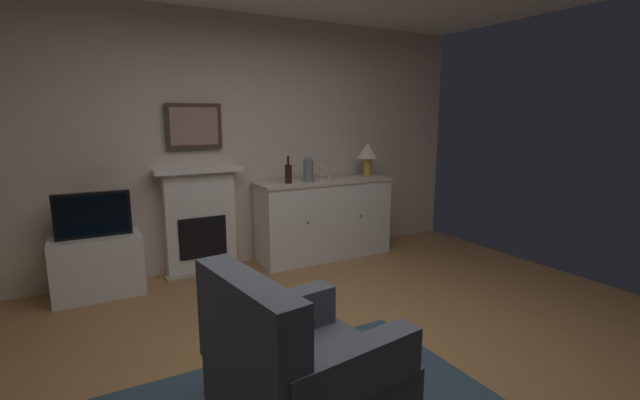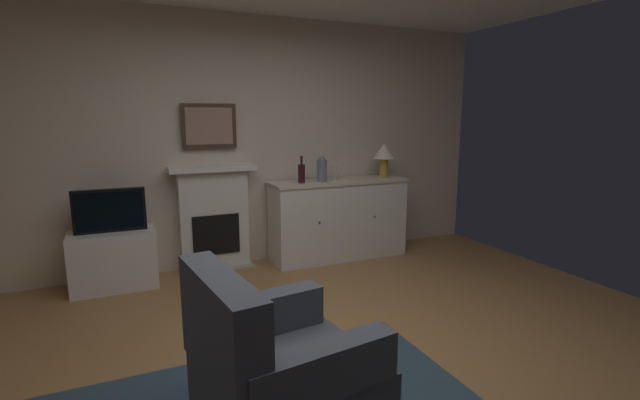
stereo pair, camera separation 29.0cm
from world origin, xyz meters
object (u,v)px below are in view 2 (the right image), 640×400
at_px(vase_decorative, 322,169).
at_px(framed_picture, 209,126).
at_px(table_lamp, 384,153).
at_px(sideboard_cabinet, 339,219).
at_px(tv_set, 110,211).
at_px(fireplace_unit, 214,218).
at_px(wine_glass_left, 335,170).
at_px(armchair, 276,371).
at_px(wine_bottle, 302,173).
at_px(wine_glass_center, 343,169).
at_px(tv_cabinet, 114,260).

bearing_deg(vase_decorative, framed_picture, 166.55).
relative_size(framed_picture, table_lamp, 1.37).
bearing_deg(table_lamp, sideboard_cabinet, -180.00).
relative_size(table_lamp, tv_set, 0.65).
bearing_deg(fireplace_unit, tv_set, -169.23).
xyz_separation_m(fireplace_unit, wine_glass_left, (1.29, -0.23, 0.47)).
bearing_deg(armchair, vase_decorative, 61.37).
bearing_deg(fireplace_unit, sideboard_cabinet, -7.37).
height_order(tv_set, armchair, tv_set).
distance_m(wine_glass_left, tv_set, 2.28).
height_order(table_lamp, wine_bottle, table_lamp).
bearing_deg(framed_picture, tv_set, -166.69).
distance_m(fireplace_unit, armchair, 2.73).
relative_size(wine_glass_center, tv_set, 0.27).
bearing_deg(framed_picture, armchair, -94.58).
distance_m(sideboard_cabinet, wine_glass_left, 0.58).
height_order(sideboard_cabinet, armchair, armchair).
bearing_deg(fireplace_unit, table_lamp, -5.18).
xyz_separation_m(framed_picture, wine_glass_left, (1.29, -0.28, -0.48)).
bearing_deg(wine_glass_left, tv_set, 178.76).
distance_m(wine_bottle, wine_glass_center, 0.50).
bearing_deg(tv_set, wine_glass_left, -1.24).
relative_size(wine_bottle, wine_glass_center, 1.76).
xyz_separation_m(fireplace_unit, tv_cabinet, (-0.98, -0.16, -0.27)).
distance_m(sideboard_cabinet, table_lamp, 0.93).
bearing_deg(wine_bottle, wine_glass_left, -3.81).
bearing_deg(armchair, wine_glass_center, 57.11).
height_order(framed_picture, sideboard_cabinet, framed_picture).
xyz_separation_m(wine_glass_left, tv_cabinet, (-2.27, 0.07, -0.74)).
bearing_deg(table_lamp, wine_bottle, -178.26).
bearing_deg(wine_glass_center, tv_set, 179.49).
bearing_deg(armchair, tv_set, 106.57).
bearing_deg(tv_cabinet, tv_set, -90.00).
bearing_deg(wine_bottle, armchair, -114.23).
bearing_deg(wine_glass_center, armchair, -122.89).
height_order(wine_glass_left, tv_cabinet, wine_glass_left).
bearing_deg(table_lamp, armchair, -130.58).
bearing_deg(wine_bottle, tv_set, 179.28).
xyz_separation_m(table_lamp, wine_glass_left, (-0.66, -0.06, -0.16)).
bearing_deg(vase_decorative, tv_cabinet, 178.24).
xyz_separation_m(wine_bottle, armchair, (-1.13, -2.51, -0.62)).
xyz_separation_m(sideboard_cabinet, wine_bottle, (-0.46, -0.03, 0.55)).
distance_m(wine_glass_left, tv_cabinet, 2.39).
xyz_separation_m(framed_picture, wine_glass_center, (1.40, -0.25, -0.48)).
xyz_separation_m(table_lamp, vase_decorative, (-0.82, -0.05, -0.14)).
distance_m(framed_picture, tv_set, 1.25).
distance_m(wine_glass_center, vase_decorative, 0.27).
distance_m(wine_bottle, vase_decorative, 0.23).
relative_size(framed_picture, sideboard_cabinet, 0.35).
bearing_deg(wine_glass_center, sideboard_cabinet, 138.48).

